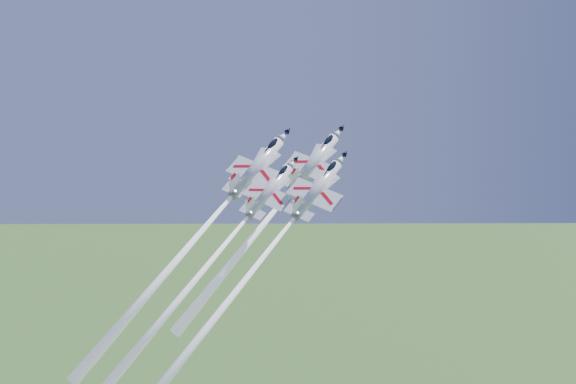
{
  "coord_description": "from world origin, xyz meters",
  "views": [
    {
      "loc": [
        -0.78,
        -115.42,
        103.94
      ],
      "look_at": [
        0.0,
        0.0,
        81.04
      ],
      "focal_mm": 40.0,
      "sensor_mm": 36.0,
      "label": 1
    }
  ],
  "objects_px": {
    "jet_lead": "(271,215)",
    "jet_left": "(198,236)",
    "jet_right": "(239,287)",
    "jet_slot": "(210,262)"
  },
  "relations": [
    {
      "from": "jet_slot",
      "to": "jet_lead",
      "type": "bearing_deg",
      "value": 86.84
    },
    {
      "from": "jet_lead",
      "to": "jet_right",
      "type": "height_order",
      "value": "jet_lead"
    },
    {
      "from": "jet_right",
      "to": "jet_slot",
      "type": "bearing_deg",
      "value": 168.74
    },
    {
      "from": "jet_left",
      "to": "jet_right",
      "type": "relative_size",
      "value": 0.9
    },
    {
      "from": "jet_slot",
      "to": "jet_left",
      "type": "bearing_deg",
      "value": 153.17
    },
    {
      "from": "jet_lead",
      "to": "jet_slot",
      "type": "distance_m",
      "value": 16.14
    },
    {
      "from": "jet_lead",
      "to": "jet_slot",
      "type": "height_order",
      "value": "jet_lead"
    },
    {
      "from": "jet_lead",
      "to": "jet_left",
      "type": "distance_m",
      "value": 14.14
    },
    {
      "from": "jet_left",
      "to": "jet_slot",
      "type": "distance_m",
      "value": 7.36
    },
    {
      "from": "jet_left",
      "to": "jet_right",
      "type": "bearing_deg",
      "value": -18.25
    }
  ]
}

